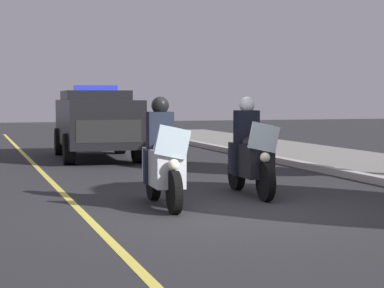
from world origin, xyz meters
name	(u,v)px	position (x,y,z in m)	size (l,w,h in m)	color
ground_plane	(231,212)	(0.00, 0.00, 0.00)	(80.00, 80.00, 0.00)	#28282B
lane_stripe_center	(89,220)	(0.00, -2.11, 0.00)	(48.00, 0.12, 0.01)	#E0D14C
police_motorcycle_lead_left	(163,162)	(-0.88, -0.81, 0.70)	(2.14, 0.60, 1.72)	black
police_motorcycle_lead_right	(250,155)	(-1.63, 0.98, 0.70)	(2.14, 0.60, 1.72)	black
police_suv	(96,121)	(-9.74, -0.29, 1.07)	(4.99, 2.27, 2.05)	black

